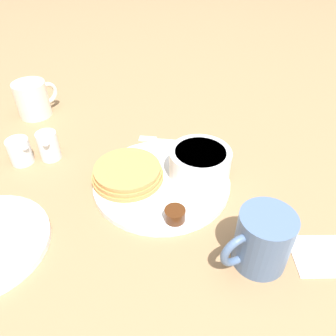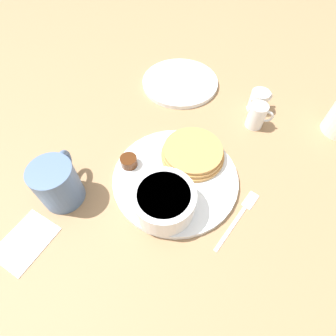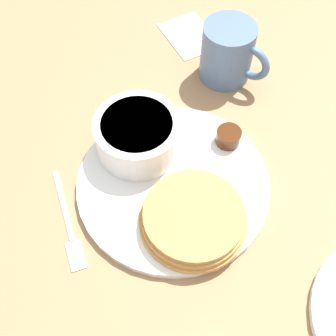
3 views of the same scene
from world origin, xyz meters
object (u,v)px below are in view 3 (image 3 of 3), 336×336
(plate, at_px, (173,183))
(fork, at_px, (70,231))
(coffee_mug, at_px, (228,53))
(bowl, at_px, (138,134))

(plate, bearing_deg, fork, -74.69)
(plate, relative_size, fork, 1.79)
(plate, distance_m, coffee_mug, 0.24)
(plate, distance_m, bowl, 0.09)
(fork, bearing_deg, bowl, 134.09)
(plate, height_order, bowl, bowl)
(plate, bearing_deg, coffee_mug, 145.86)
(plate, relative_size, coffee_mug, 2.64)
(plate, distance_m, fork, 0.15)
(plate, xyz_separation_m, bowl, (-0.07, -0.04, 0.04))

